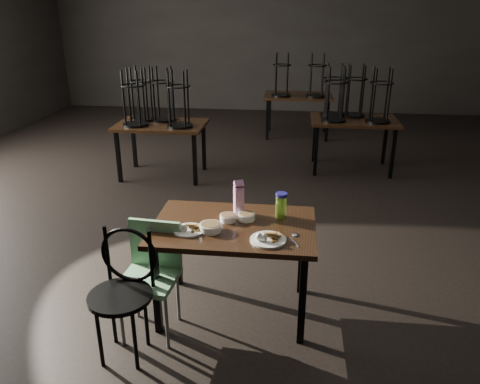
# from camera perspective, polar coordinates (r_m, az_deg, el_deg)

# --- Properties ---
(main_table) EXTENTS (1.20, 0.80, 0.75)m
(main_table) POSITION_cam_1_polar(r_m,az_deg,el_deg) (3.49, -0.77, -5.18)
(main_table) COLOR black
(main_table) RESTS_ON ground
(plate_left) EXTENTS (0.22, 0.22, 0.07)m
(plate_left) POSITION_cam_1_polar(r_m,az_deg,el_deg) (3.37, -6.27, -4.47)
(plate_left) COLOR white
(plate_left) RESTS_ON main_table
(plate_right) EXTENTS (0.25, 0.25, 0.08)m
(plate_right) POSITION_cam_1_polar(r_m,az_deg,el_deg) (3.22, 3.41, -5.62)
(plate_right) COLOR white
(plate_right) RESTS_ON main_table
(bowl_near) EXTENTS (0.12, 0.12, 0.05)m
(bowl_near) POSITION_cam_1_polar(r_m,az_deg,el_deg) (3.50, -1.45, -3.13)
(bowl_near) COLOR white
(bowl_near) RESTS_ON main_table
(bowl_far) EXTENTS (0.13, 0.13, 0.05)m
(bowl_far) POSITION_cam_1_polar(r_m,az_deg,el_deg) (3.52, 0.80, -2.98)
(bowl_far) COLOR white
(bowl_far) RESTS_ON main_table
(bowl_big) EXTENTS (0.16, 0.16, 0.05)m
(bowl_big) POSITION_cam_1_polar(r_m,az_deg,el_deg) (3.35, -3.64, -4.30)
(bowl_big) COLOR white
(bowl_big) RESTS_ON main_table
(juice_carton) EXTENTS (0.09, 0.09, 0.28)m
(juice_carton) POSITION_cam_1_polar(r_m,az_deg,el_deg) (3.57, -0.16, -0.80)
(juice_carton) COLOR #88186C
(juice_carton) RESTS_ON main_table
(water_bottle) EXTENTS (0.11, 0.11, 0.20)m
(water_bottle) POSITION_cam_1_polar(r_m,az_deg,el_deg) (3.54, 5.03, -1.58)
(water_bottle) COLOR #9DE242
(water_bottle) RESTS_ON main_table
(spoon) EXTENTS (0.06, 0.21, 0.01)m
(spoon) POSITION_cam_1_polar(r_m,az_deg,el_deg) (3.31, 6.68, -5.30)
(spoon) COLOR silver
(spoon) RESTS_ON main_table
(bentwood_chair) EXTENTS (0.43, 0.43, 0.89)m
(bentwood_chair) POSITION_cam_1_polar(r_m,az_deg,el_deg) (3.26, -13.97, -10.81)
(bentwood_chair) COLOR black
(bentwood_chair) RESTS_ON ground
(school_chair) EXTENTS (0.42, 0.42, 0.83)m
(school_chair) POSITION_cam_1_polar(r_m,az_deg,el_deg) (3.45, -10.75, -9.14)
(school_chair) COLOR #71B07E
(school_chair) RESTS_ON ground
(bg_table_left) EXTENTS (1.20, 0.80, 1.48)m
(bg_table_left) POSITION_cam_1_polar(r_m,az_deg,el_deg) (6.50, -9.89, 8.68)
(bg_table_left) COLOR black
(bg_table_left) RESTS_ON ground
(bg_table_right) EXTENTS (1.20, 0.80, 1.48)m
(bg_table_right) POSITION_cam_1_polar(r_m,az_deg,el_deg) (6.85, 13.53, 9.08)
(bg_table_right) COLOR black
(bg_table_right) RESTS_ON ground
(bg_table_far) EXTENTS (1.20, 0.80, 1.48)m
(bg_table_far) POSITION_cam_1_polar(r_m,az_deg,el_deg) (8.53, 7.11, 11.65)
(bg_table_far) COLOR black
(bg_table_far) RESTS_ON ground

